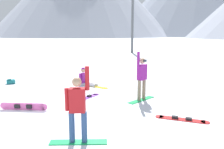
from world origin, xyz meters
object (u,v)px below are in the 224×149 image
at_px(loose_snowboard_near_left, 24,106).
at_px(backpack_teal, 11,82).
at_px(snowboarder_background, 86,79).
at_px(loose_snowboard_near_right, 86,98).
at_px(ski_lift_tower, 133,9).
at_px(snowboarder_foreground, 78,108).
at_px(snowboarder_midground, 142,77).
at_px(loose_snowboard_far_spare, 182,119).

height_order(loose_snowboard_near_left, backpack_teal, loose_snowboard_near_left).
height_order(snowboarder_background, loose_snowboard_near_right, snowboarder_background).
distance_m(backpack_teal, ski_lift_tower, 23.44).
xyz_separation_m(snowboarder_foreground, loose_snowboard_near_right, (-1.90, 3.67, -0.93)).
bearing_deg(snowboarder_background, backpack_teal, -160.93).
bearing_deg(loose_snowboard_near_right, snowboarder_background, 120.57).
bearing_deg(backpack_teal, loose_snowboard_near_left, -37.66).
bearing_deg(ski_lift_tower, snowboarder_background, -77.94).
distance_m(snowboarder_background, loose_snowboard_near_left, 4.53).
height_order(loose_snowboard_near_left, ski_lift_tower, ski_lift_tower).
distance_m(loose_snowboard_near_left, loose_snowboard_near_right, 2.67).
height_order(snowboarder_midground, loose_snowboard_near_left, snowboarder_midground).
xyz_separation_m(loose_snowboard_near_left, backpack_teal, (-4.05, 3.12, -0.02)).
relative_size(loose_snowboard_near_right, ski_lift_tower, 0.16).
bearing_deg(snowboarder_midground, snowboarder_foreground, -95.36).
height_order(loose_snowboard_near_left, loose_snowboard_far_spare, loose_snowboard_near_left).
height_order(snowboarder_foreground, loose_snowboard_near_right, snowboarder_foreground).
relative_size(snowboarder_background, ski_lift_tower, 0.17).
distance_m(snowboarder_midground, loose_snowboard_near_left, 4.79).
bearing_deg(snowboarder_background, ski_lift_tower, 102.06).
bearing_deg(snowboarder_midground, backpack_teal, 179.13).
distance_m(snowboarder_foreground, loose_snowboard_far_spare, 3.68).
height_order(snowboarder_foreground, loose_snowboard_far_spare, snowboarder_foreground).
bearing_deg(snowboarder_midground, ski_lift_tower, 109.72).
bearing_deg(snowboarder_midground, loose_snowboard_far_spare, -41.20).
bearing_deg(snowboarder_midground, snowboarder_background, 157.17).
bearing_deg(ski_lift_tower, snowboarder_midground, -70.28).
distance_m(snowboarder_foreground, snowboarder_midground, 4.39).
bearing_deg(loose_snowboard_far_spare, loose_snowboard_near_left, -165.95).
relative_size(snowboarder_foreground, ski_lift_tower, 0.19).
distance_m(snowboarder_foreground, ski_lift_tower, 28.68).
distance_m(loose_snowboard_near_left, backpack_teal, 5.11).
xyz_separation_m(snowboarder_foreground, snowboarder_midground, (0.41, 4.37, 0.04)).
relative_size(snowboarder_background, loose_snowboard_far_spare, 1.03).
bearing_deg(loose_snowboard_far_spare, backpack_teal, 169.63).
height_order(snowboarder_background, ski_lift_tower, ski_lift_tower).
xyz_separation_m(snowboarder_foreground, loose_snowboard_near_left, (-3.23, 1.36, -0.81)).
relative_size(loose_snowboard_near_left, backpack_teal, 3.13).
relative_size(snowboarder_background, backpack_teal, 3.26).
relative_size(snowboarder_midground, loose_snowboard_far_spare, 1.19).
bearing_deg(loose_snowboard_near_right, loose_snowboard_far_spare, -12.66).
bearing_deg(snowboarder_foreground, snowboarder_background, 118.57).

